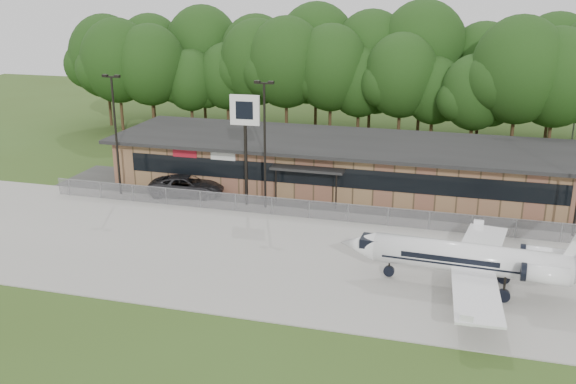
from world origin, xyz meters
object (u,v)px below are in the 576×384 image
(pole_sign, at_px, (245,122))
(business_jet, at_px, (480,260))
(suv, at_px, (187,186))
(terminal, at_px, (345,163))

(pole_sign, bearing_deg, business_jet, -32.95)
(suv, xyz_separation_m, pole_sign, (5.70, -0.96, 6.04))
(terminal, xyz_separation_m, suv, (-12.40, -6.19, -1.30))
(terminal, relative_size, pole_sign, 4.54)
(terminal, bearing_deg, business_jet, -57.51)
(business_jet, bearing_deg, terminal, 125.15)
(terminal, bearing_deg, pole_sign, -133.13)
(suv, relative_size, pole_sign, 0.69)
(business_jet, height_order, suv, business_jet)
(terminal, height_order, business_jet, business_jet)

